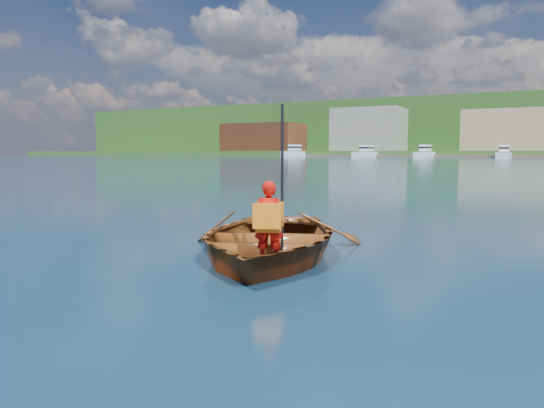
# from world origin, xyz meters

# --- Properties ---
(ground) EXTENTS (600.00, 600.00, 0.00)m
(ground) POSITION_xyz_m (0.00, 0.00, 0.00)
(ground) COLOR #122248
(ground) RESTS_ON ground
(rowboat) EXTENTS (3.92, 4.58, 0.80)m
(rowboat) POSITION_xyz_m (0.41, -0.52, 0.25)
(rowboat) COLOR brown
(rowboat) RESTS_ON ground
(child_paddler) EXTENTS (0.43, 0.43, 1.95)m
(child_paddler) POSITION_xyz_m (0.86, -1.31, 0.63)
(child_paddler) COLOR #BA0D06
(child_paddler) RESTS_ON ground
(shoreline) EXTENTS (400.00, 140.00, 22.00)m
(shoreline) POSITION_xyz_m (0.00, 236.61, 10.32)
(shoreline) COLOR #3D571F
(shoreline) RESTS_ON ground
(waterfront_buildings) EXTENTS (202.00, 16.00, 14.00)m
(waterfront_buildings) POSITION_xyz_m (-7.74, 165.00, 7.74)
(waterfront_buildings) COLOR brown
(waterfront_buildings) RESTS_ON ground
(marina_yachts) EXTENTS (147.48, 13.37, 4.27)m
(marina_yachts) POSITION_xyz_m (-1.83, 143.32, 1.34)
(marina_yachts) COLOR white
(marina_yachts) RESTS_ON ground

